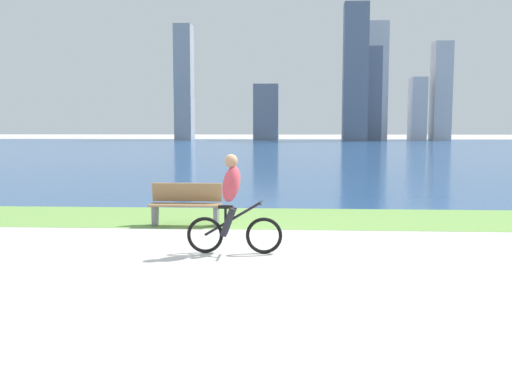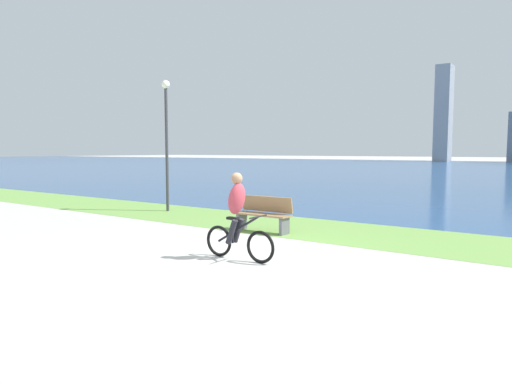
% 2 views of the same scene
% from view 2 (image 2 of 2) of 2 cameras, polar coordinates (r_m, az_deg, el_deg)
% --- Properties ---
extents(ground_plane, '(300.00, 300.00, 0.00)m').
position_cam_2_polar(ground_plane, '(9.17, -1.93, -7.77)').
color(ground_plane, '#B2AFA8').
extents(grass_strip_bayside, '(120.00, 3.16, 0.01)m').
position_cam_2_polar(grass_strip_bayside, '(12.11, 8.19, -4.63)').
color(grass_strip_bayside, '#6B9947').
rests_on(grass_strip_bayside, ground).
extents(cyclist_lead, '(1.59, 0.52, 1.65)m').
position_cam_2_polar(cyclist_lead, '(8.61, -2.34, -3.02)').
color(cyclist_lead, black).
rests_on(cyclist_lead, ground).
extents(bench_near_path, '(1.50, 0.47, 0.90)m').
position_cam_2_polar(bench_near_path, '(11.58, 0.97, -2.79)').
color(bench_near_path, olive).
rests_on(bench_near_path, ground).
extents(lamppost_tall, '(0.28, 0.28, 4.39)m').
position_cam_2_polar(lamppost_tall, '(15.79, -11.10, 7.89)').
color(lamppost_tall, '#38383D').
rests_on(lamppost_tall, ground).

